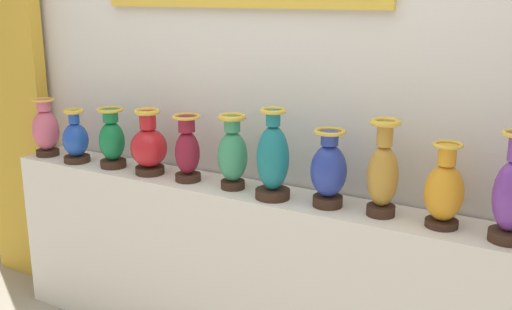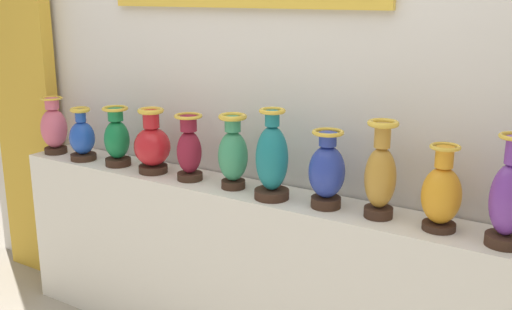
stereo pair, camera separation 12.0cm
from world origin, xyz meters
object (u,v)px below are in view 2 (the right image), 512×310
(vase_crimson, at_px, (152,145))
(vase_cobalt, at_px, (327,172))
(vase_teal, at_px, (272,160))
(vase_burgundy, at_px, (189,150))
(vase_ochre, at_px, (380,175))
(vase_sapphire, at_px, (82,138))
(vase_violet, at_px, (508,200))
(vase_rose, at_px, (54,128))
(vase_emerald, at_px, (117,139))
(vase_amber, at_px, (441,194))
(vase_jade, at_px, (233,154))

(vase_crimson, bearing_deg, vase_cobalt, 0.43)
(vase_crimson, xyz_separation_m, vase_teal, (0.72, -0.02, 0.03))
(vase_burgundy, distance_m, vase_teal, 0.49)
(vase_teal, relative_size, vase_ochre, 1.01)
(vase_sapphire, relative_size, vase_violet, 0.70)
(vase_crimson, height_order, vase_cobalt, vase_cobalt)
(vase_rose, distance_m, vase_teal, 1.46)
(vase_crimson, height_order, vase_teal, vase_teal)
(vase_emerald, distance_m, vase_burgundy, 0.49)
(vase_burgundy, bearing_deg, vase_amber, 0.59)
(vase_sapphire, height_order, vase_violet, vase_violet)
(vase_crimson, height_order, vase_burgundy, vase_crimson)
(vase_jade, distance_m, vase_cobalt, 0.49)
(vase_ochre, bearing_deg, vase_emerald, -179.28)
(vase_amber, bearing_deg, vase_cobalt, -179.21)
(vase_cobalt, bearing_deg, vase_teal, -174.04)
(vase_emerald, height_order, vase_cobalt, vase_cobalt)
(vase_jade, bearing_deg, vase_ochre, 0.49)
(vase_sapphire, bearing_deg, vase_ochre, 1.39)
(vase_rose, distance_m, vase_amber, 2.20)
(vase_sapphire, height_order, vase_crimson, vase_crimson)
(vase_cobalt, xyz_separation_m, vase_amber, (0.49, 0.01, -0.01))
(vase_jade, xyz_separation_m, vase_amber, (0.97, 0.00, -0.02))
(vase_rose, height_order, vase_burgundy, vase_burgundy)
(vase_rose, bearing_deg, vase_emerald, 0.99)
(vase_teal, xyz_separation_m, vase_cobalt, (0.26, 0.03, -0.02))
(vase_emerald, relative_size, vase_amber, 0.93)
(vase_sapphire, relative_size, vase_emerald, 0.92)
(vase_teal, bearing_deg, vase_cobalt, 5.96)
(vase_crimson, bearing_deg, vase_amber, 0.55)
(vase_crimson, relative_size, vase_cobalt, 0.98)
(vase_jade, xyz_separation_m, vase_teal, (0.23, -0.03, 0.01))
(vase_burgundy, relative_size, vase_violet, 0.78)
(vase_burgundy, relative_size, vase_amber, 0.96)
(vase_rose, xyz_separation_m, vase_violet, (2.45, -0.00, 0.03))
(vase_jade, height_order, vase_violet, vase_violet)
(vase_rose, height_order, vase_teal, vase_teal)
(vase_emerald, relative_size, vase_ochre, 0.78)
(vase_crimson, bearing_deg, vase_jade, 1.11)
(vase_jade, distance_m, vase_violet, 1.22)
(vase_burgundy, bearing_deg, vase_ochre, 0.84)
(vase_ochre, bearing_deg, vase_crimson, -179.26)
(vase_sapphire, distance_m, vase_teal, 1.21)
(vase_emerald, xyz_separation_m, vase_jade, (0.74, 0.01, 0.02))
(vase_sapphire, distance_m, vase_ochre, 1.71)
(vase_crimson, relative_size, vase_jade, 0.94)
(vase_rose, bearing_deg, vase_amber, 0.66)
(vase_rose, bearing_deg, vase_crimson, 0.87)
(vase_cobalt, relative_size, vase_ochre, 0.83)
(vase_sapphire, bearing_deg, vase_emerald, 5.39)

